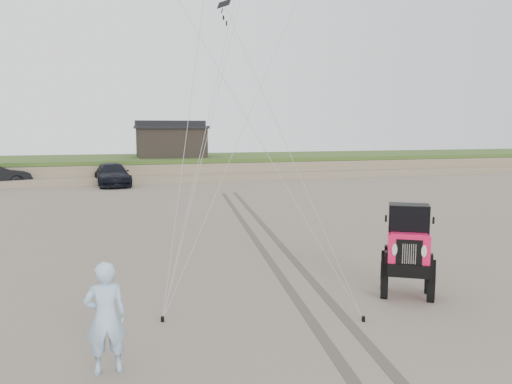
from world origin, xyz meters
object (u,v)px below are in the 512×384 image
jeep (408,261)px  man (106,318)px  cabin (171,141)px  truck_c (112,175)px

jeep → man: bearing=-134.4°
cabin → jeep: bearing=-87.6°
truck_c → jeep: bearing=-81.8°
truck_c → cabin: bearing=48.3°
truck_c → jeep: (6.87, -28.68, 0.11)m
truck_c → jeep: jeep is taller
cabin → truck_c: (-5.38, -7.28, -2.40)m
jeep → man: man is taller
jeep → cabin: bearing=122.9°
cabin → man: size_ratio=3.19×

